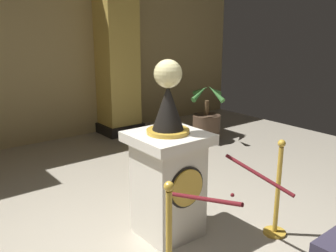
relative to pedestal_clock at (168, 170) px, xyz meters
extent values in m
cube|color=tan|center=(-0.36, 4.14, 1.13)|extent=(10.56, 0.16, 3.71)
cube|color=silver|center=(0.00, 0.00, -0.21)|extent=(0.58, 0.58, 1.02)
cube|color=silver|center=(0.00, 0.00, 0.34)|extent=(0.73, 0.73, 0.10)
cylinder|color=gold|center=(0.00, -0.30, -0.09)|extent=(0.38, 0.03, 0.38)
cylinder|color=black|center=(0.00, -0.29, -0.09)|extent=(0.42, 0.01, 0.42)
cylinder|color=gold|center=(0.00, 0.00, 0.41)|extent=(0.44, 0.44, 0.04)
cone|color=black|center=(0.00, 0.00, 0.66)|extent=(0.32, 0.32, 0.46)
cylinder|color=gold|center=(0.00, 0.00, 0.89)|extent=(0.03, 0.03, 0.07)
sphere|color=beige|center=(0.00, 0.00, 0.99)|extent=(0.28, 0.28, 0.28)
cylinder|color=gold|center=(-0.65, -0.85, -0.23)|extent=(0.05, 0.05, 0.98)
sphere|color=gold|center=(-0.65, -0.85, 0.29)|extent=(0.08, 0.08, 0.08)
cylinder|color=gold|center=(0.89, -0.72, -0.71)|extent=(0.24, 0.24, 0.03)
cylinder|color=gold|center=(0.89, -0.72, -0.23)|extent=(0.05, 0.05, 0.98)
sphere|color=gold|center=(0.89, -0.72, 0.29)|extent=(0.08, 0.08, 0.08)
cylinder|color=#591419|center=(-0.27, -0.81, 0.07)|extent=(0.10, 0.78, 0.22)
cylinder|color=#591419|center=(0.50, -0.75, 0.07)|extent=(0.10, 0.78, 0.22)
sphere|color=#591419|center=(0.12, -0.78, -0.02)|extent=(0.04, 0.04, 0.04)
cube|color=black|center=(1.62, 3.77, -0.62)|extent=(0.80, 0.80, 0.20)
cube|color=gold|center=(1.62, 3.77, 1.06)|extent=(0.69, 0.69, 3.56)
cylinder|color=#4C3828|center=(2.65, 2.21, -0.47)|extent=(0.53, 0.53, 0.51)
cylinder|color=brown|center=(2.65, 2.21, -0.07)|extent=(0.08, 0.08, 0.28)
cone|color=#387533|center=(2.86, 2.25, 0.23)|extent=(0.44, 0.18, 0.28)
cone|color=#387533|center=(2.68, 2.43, 0.23)|extent=(0.15, 0.43, 0.28)
cone|color=#387533|center=(2.44, 2.19, 0.23)|extent=(0.43, 0.16, 0.30)
cone|color=#387533|center=(2.66, 2.00, 0.23)|extent=(0.12, 0.42, 0.32)
camera|label=1|loc=(-2.22, -2.86, 1.44)|focal=40.15mm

